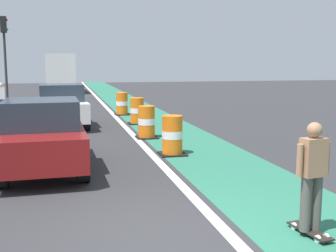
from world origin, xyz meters
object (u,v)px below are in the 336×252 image
(traffic_barrel_back, at_px, (137,111))
(traffic_barrel_front, at_px, (172,136))
(skateboarder_on_lane, at_px, (312,175))
(traffic_barrel_mid, at_px, (147,122))
(delivery_truck_down_block, at_px, (60,71))
(traffic_light_corner, at_px, (5,45))
(parked_sedan_nearest, at_px, (43,136))
(pedestrian_crossing, at_px, (1,99))
(traffic_barrel_far, at_px, (122,104))
(parked_sedan_second, at_px, (62,106))

(traffic_barrel_back, bearing_deg, traffic_barrel_front, -90.53)
(skateboarder_on_lane, bearing_deg, traffic_barrel_mid, 95.20)
(delivery_truck_down_block, bearing_deg, traffic_light_corner, -103.20)
(parked_sedan_nearest, bearing_deg, pedestrian_crossing, 102.12)
(traffic_barrel_mid, bearing_deg, parked_sedan_nearest, -129.70)
(traffic_barrel_mid, height_order, delivery_truck_down_block, delivery_truck_down_block)
(skateboarder_on_lane, relative_size, traffic_barrel_far, 1.55)
(parked_sedan_nearest, distance_m, traffic_light_corner, 16.34)
(traffic_light_corner, bearing_deg, parked_sedan_second, -70.73)
(traffic_barrel_front, bearing_deg, skateboarder_on_lane, -84.20)
(parked_sedan_nearest, distance_m, traffic_barrel_mid, 5.00)
(parked_sedan_nearest, bearing_deg, traffic_barrel_back, 64.63)
(traffic_barrel_front, xyz_separation_m, traffic_barrel_mid, (-0.19, 2.80, 0.00))
(parked_sedan_nearest, distance_m, traffic_barrel_front, 3.55)
(traffic_barrel_front, distance_m, traffic_light_corner, 16.31)
(traffic_barrel_front, height_order, pedestrian_crossing, pedestrian_crossing)
(traffic_barrel_back, height_order, pedestrian_crossing, pedestrian_crossing)
(parked_sedan_nearest, bearing_deg, traffic_barrel_far, 72.90)
(traffic_barrel_front, height_order, traffic_barrel_back, same)
(skateboarder_on_lane, xyz_separation_m, parked_sedan_nearest, (-3.98, 4.87, -0.08))
(traffic_barrel_mid, relative_size, traffic_barrel_back, 1.00)
(traffic_barrel_back, bearing_deg, parked_sedan_nearest, -115.37)
(traffic_light_corner, bearing_deg, traffic_barrel_front, -67.85)
(traffic_barrel_mid, xyz_separation_m, delivery_truck_down_block, (-3.00, 24.24, 1.31))
(traffic_barrel_mid, bearing_deg, traffic_barrel_front, -86.08)
(traffic_barrel_front, distance_m, traffic_barrel_back, 6.20)
(skateboarder_on_lane, distance_m, parked_sedan_second, 12.51)
(delivery_truck_down_block, relative_size, pedestrian_crossing, 4.77)
(skateboarder_on_lane, height_order, traffic_barrel_mid, skateboarder_on_lane)
(traffic_barrel_back, distance_m, traffic_light_corner, 10.99)
(parked_sedan_second, distance_m, traffic_barrel_front, 6.77)
(skateboarder_on_lane, relative_size, traffic_light_corner, 0.33)
(parked_sedan_nearest, distance_m, parked_sedan_second, 7.13)
(parked_sedan_nearest, relative_size, traffic_barrel_front, 3.80)
(traffic_barrel_far, xyz_separation_m, delivery_truck_down_block, (-3.05, 17.55, 1.31))
(traffic_barrel_back, xyz_separation_m, traffic_barrel_far, (-0.20, 3.29, 0.00))
(traffic_barrel_back, bearing_deg, parked_sedan_second, -177.47)
(traffic_barrel_far, bearing_deg, traffic_barrel_back, -86.59)
(traffic_barrel_mid, distance_m, delivery_truck_down_block, 24.46)
(skateboarder_on_lane, relative_size, traffic_barrel_back, 1.55)
(traffic_barrel_mid, bearing_deg, delivery_truck_down_block, 97.04)
(parked_sedan_second, bearing_deg, traffic_barrel_mid, -49.62)
(traffic_light_corner, xyz_separation_m, pedestrian_crossing, (0.36, -5.16, -2.64))
(parked_sedan_nearest, relative_size, traffic_barrel_far, 3.80)
(traffic_light_corner, distance_m, pedestrian_crossing, 5.81)
(traffic_barrel_far, bearing_deg, parked_sedan_nearest, -107.10)
(traffic_barrel_back, xyz_separation_m, traffic_light_corner, (-6.10, 8.65, 2.97))
(skateboarder_on_lane, relative_size, traffic_barrel_front, 1.55)
(traffic_barrel_mid, xyz_separation_m, traffic_light_corner, (-5.85, 12.06, 2.97))
(delivery_truck_down_block, bearing_deg, parked_sedan_second, -89.43)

